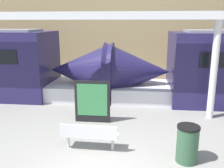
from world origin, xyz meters
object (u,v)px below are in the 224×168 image
at_px(support_column_near, 214,71).
at_px(trash_bin, 187,144).
at_px(bench_near, 89,134).
at_px(poster_board, 92,102).

bearing_deg(support_column_near, trash_bin, -113.87).
xyz_separation_m(bench_near, support_column_near, (4.04, 2.92, 1.32)).
bearing_deg(poster_board, trash_bin, -39.15).
distance_m(bench_near, trash_bin, 2.63).
distance_m(bench_near, poster_board, 2.07).
distance_m(bench_near, support_column_near, 5.16).
distance_m(trash_bin, support_column_near, 3.78).
height_order(trash_bin, support_column_near, support_column_near).
relative_size(trash_bin, support_column_near, 0.27).
xyz_separation_m(bench_near, trash_bin, (2.61, -0.33, 0.01)).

